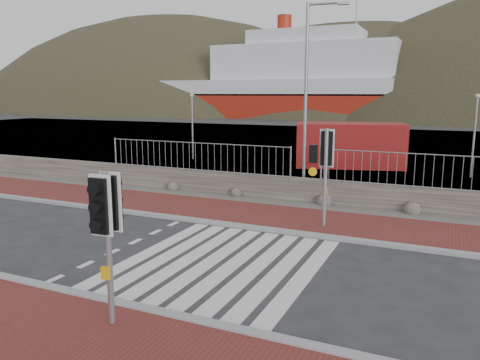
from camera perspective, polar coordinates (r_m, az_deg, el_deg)
The scene contains 16 objects.
ground at distance 11.81m, azimuth -2.21°, elevation -10.06°, with size 220.00×220.00×0.00m, color #28282B.
sidewalk_far at distance 15.76m, azimuth 5.13°, elevation -4.63°, with size 40.00×3.00×0.08m, color maroon.
kerb_near at distance 9.42m, azimuth -10.69°, elevation -15.47°, with size 40.00×0.25×0.12m, color gray.
kerb_far at distance 14.40m, azimuth 3.15°, elevation -6.03°, with size 40.00×0.25×0.12m, color gray.
zebra_crossing at distance 11.81m, azimuth -2.21°, elevation -10.03°, with size 4.62×5.60×0.01m.
gravel_strip at distance 17.60m, azimuth 7.28°, elevation -3.08°, with size 40.00×1.50×0.06m, color #59544C.
stone_wall at distance 18.26m, azimuth 8.05°, elevation -1.26°, with size 40.00×0.60×0.90m, color #4A433C.
railing at distance 17.89m, azimuth 8.03°, elevation 2.95°, with size 18.07×0.07×1.22m.
quay at distance 38.33m, azimuth 16.79°, elevation 3.89°, with size 120.00×40.00×0.50m, color #4C4C4F.
water at distance 73.07m, azimuth 20.54°, elevation 6.64°, with size 220.00×50.00×0.05m, color #3F4C54.
ferry at distance 83.23m, azimuth 3.55°, elevation 11.37°, with size 50.00×16.00×20.00m.
hills_backdrop at distance 101.51m, azimuth 24.52°, elevation -5.97°, with size 254.00×90.00×100.00m.
traffic_signal_near at distance 8.43m, azimuth -15.93°, elevation -4.35°, with size 0.42×0.27×2.84m.
traffic_signal_far at distance 14.44m, azimuth 10.27°, elevation 2.79°, with size 0.75×0.32×3.11m.
streetlight at distance 18.72m, azimuth 8.42°, elevation 10.71°, with size 1.60×0.33×7.54m.
shipping_container at distance 27.41m, azimuth 13.22°, elevation 4.17°, with size 5.95×2.48×2.48m, color maroon.
Camera 1 is at (4.96, -9.88, 4.16)m, focal length 35.00 mm.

